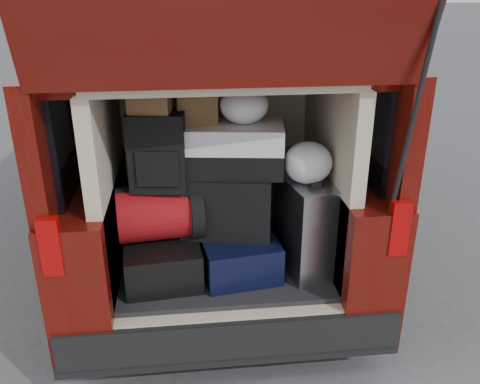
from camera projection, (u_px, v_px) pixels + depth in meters
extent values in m
plane|color=#3E3E41|center=(227.00, 354.00, 3.20)|extent=(80.00, 80.00, 0.00)
cylinder|color=black|center=(98.00, 284.00, 3.36)|extent=(0.24, 0.64, 0.64)
cylinder|color=black|center=(339.00, 270.00, 3.53)|extent=(0.24, 0.64, 0.64)
cylinder|color=black|center=(136.00, 137.00, 6.37)|extent=(0.24, 0.64, 0.64)
cylinder|color=black|center=(265.00, 133.00, 6.54)|extent=(0.24, 0.64, 0.64)
cube|color=black|center=(208.00, 189.00, 5.00)|extent=(1.90, 4.85, 0.08)
cube|color=#510A05|center=(123.00, 150.00, 4.74)|extent=(0.33, 4.85, 0.80)
cube|color=#510A05|center=(288.00, 144.00, 4.90)|extent=(0.33, 4.85, 0.80)
cube|color=#510A05|center=(204.00, 34.00, 4.41)|extent=(1.82, 4.46, 0.10)
cube|color=black|center=(103.00, 72.00, 4.35)|extent=(0.12, 4.25, 0.68)
cube|color=black|center=(304.00, 68.00, 4.53)|extent=(0.12, 4.25, 0.68)
cube|color=black|center=(231.00, 333.00, 2.78)|extent=(1.86, 0.16, 0.22)
cube|color=#990505|center=(51.00, 246.00, 2.41)|extent=(0.10, 0.06, 0.30)
cube|color=#990505|center=(399.00, 228.00, 2.59)|extent=(0.10, 0.06, 0.30)
cube|color=black|center=(223.00, 261.00, 3.25)|extent=(1.24, 1.05, 0.06)
cube|color=#BEB492|center=(108.00, 177.00, 2.94)|extent=(0.08, 1.05, 1.15)
cube|color=#BEB492|center=(330.00, 169.00, 3.08)|extent=(0.08, 1.05, 1.15)
cube|color=#BEB492|center=(215.00, 144.00, 3.52)|extent=(1.34, 0.06, 1.15)
cube|color=#BEB492|center=(220.00, 70.00, 2.77)|extent=(1.34, 1.05, 0.06)
cylinder|color=black|center=(418.00, 110.00, 2.27)|extent=(0.02, 0.90, 0.76)
cube|color=black|center=(223.00, 293.00, 3.35)|extent=(1.24, 1.05, 0.55)
cube|color=black|center=(162.00, 255.00, 3.03)|extent=(0.48, 0.63, 0.24)
cube|color=black|center=(236.00, 251.00, 3.07)|extent=(0.51, 0.59, 0.23)
cube|color=silver|center=(307.00, 228.00, 2.99)|extent=(0.31, 0.42, 0.57)
cube|color=maroon|center=(160.00, 213.00, 2.93)|extent=(0.51, 0.37, 0.31)
cube|color=black|center=(227.00, 203.00, 3.00)|extent=(0.57, 0.40, 0.38)
cube|color=black|center=(158.00, 151.00, 2.78)|extent=(0.33, 0.22, 0.44)
cube|color=white|center=(227.00, 148.00, 2.89)|extent=(0.67, 0.41, 0.28)
cube|color=brown|center=(150.00, 93.00, 2.66)|extent=(0.24, 0.21, 0.20)
cube|color=brown|center=(195.00, 103.00, 2.81)|extent=(0.25, 0.21, 0.22)
ellipsoid|color=silver|center=(244.00, 104.00, 2.80)|extent=(0.31, 0.29, 0.22)
ellipsoid|color=silver|center=(308.00, 163.00, 2.83)|extent=(0.31, 0.29, 0.24)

